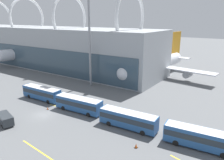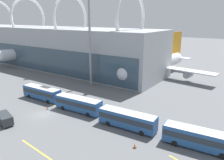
{
  "view_description": "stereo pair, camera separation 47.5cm",
  "coord_description": "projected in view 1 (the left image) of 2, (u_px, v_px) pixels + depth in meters",
  "views": [
    {
      "loc": [
        37.33,
        -27.97,
        20.49
      ],
      "look_at": [
        4.74,
        19.95,
        4.0
      ],
      "focal_mm": 35.0,
      "sensor_mm": 36.0,
      "label": 1
    },
    {
      "loc": [
        37.72,
        -27.7,
        20.49
      ],
      "look_at": [
        4.74,
        19.95,
        4.0
      ],
      "focal_mm": 35.0,
      "sensor_mm": 36.0,
      "label": 2
    }
  ],
  "objects": [
    {
      "name": "shuttle_bus_2",
      "position": [
        128.0,
        119.0,
        41.78
      ],
      "size": [
        11.67,
        3.36,
        3.28
      ],
      "rotation": [
        0.0,
        0.0,
        0.06
      ],
      "color": "#285693",
      "rests_on": "ground_plane"
    },
    {
      "name": "airliner_at_gate_far",
      "position": [
        156.0,
        64.0,
        78.87
      ],
      "size": [
        41.68,
        40.97,
        15.29
      ],
      "rotation": [
        0.0,
        0.0,
        -1.69
      ],
      "color": "silver",
      "rests_on": "ground_plane"
    },
    {
      "name": "shuttle_bus_3",
      "position": [
        200.0,
        137.0,
        35.22
      ],
      "size": [
        11.72,
        3.7,
        3.28
      ],
      "rotation": [
        0.0,
        0.0,
        0.09
      ],
      "color": "#285693",
      "rests_on": "ground_plane"
    },
    {
      "name": "service_van_foreground",
      "position": [
        5.0,
        118.0,
        43.47
      ],
      "size": [
        5.36,
        3.35,
        2.03
      ],
      "rotation": [
        0.0,
        0.0,
        -0.27
      ],
      "color": "#2D3338",
      "rests_on": "ground_plane"
    },
    {
      "name": "shuttle_bus_0",
      "position": [
        42.0,
        92.0,
        56.5
      ],
      "size": [
        11.64,
        3.19,
        3.28
      ],
      "rotation": [
        0.0,
        0.0,
        0.05
      ],
      "color": "#285693",
      "rests_on": "ground_plane"
    },
    {
      "name": "lane_stripe_3",
      "position": [
        67.0,
        109.0,
        50.96
      ],
      "size": [
        10.91,
        1.11,
        0.01
      ],
      "primitive_type": "cube",
      "rotation": [
        0.0,
        0.0,
        0.08
      ],
      "color": "yellow",
      "rests_on": "ground_plane"
    },
    {
      "name": "traffic_cone_0",
      "position": [
        48.0,
        108.0,
        50.65
      ],
      "size": [
        0.46,
        0.46,
        0.61
      ],
      "color": "black",
      "rests_on": "ground_plane"
    },
    {
      "name": "ground_plane",
      "position": [
        43.0,
        115.0,
        48.04
      ],
      "size": [
        440.0,
        440.0,
        0.0
      ],
      "primitive_type": "plane",
      "color": "slate"
    },
    {
      "name": "traffic_cone_2",
      "position": [
        136.0,
        146.0,
        35.65
      ],
      "size": [
        0.55,
        0.55,
        0.82
      ],
      "color": "black",
      "rests_on": "ground_plane"
    },
    {
      "name": "floodlight_mast",
      "position": [
        89.0,
        19.0,
        63.68
      ],
      "size": [
        3.2,
        3.2,
        30.01
      ],
      "color": "gray",
      "rests_on": "ground_plane"
    },
    {
      "name": "airliner_at_gate_near",
      "position": [
        43.0,
        51.0,
        103.65
      ],
      "size": [
        35.83,
        40.47,
        15.66
      ],
      "rotation": [
        0.0,
        0.0,
        -1.76
      ],
      "color": "silver",
      "rests_on": "ground_plane"
    },
    {
      "name": "shuttle_bus_1",
      "position": [
        79.0,
        103.0,
        49.21
      ],
      "size": [
        11.69,
        3.47,
        3.28
      ],
      "rotation": [
        0.0,
        0.0,
        0.07
      ],
      "color": "#285693",
      "rests_on": "ground_plane"
    },
    {
      "name": "lane_stripe_4",
      "position": [
        101.0,
        107.0,
        52.31
      ],
      "size": [
        11.03,
        2.89,
        0.01
      ],
      "primitive_type": "cube",
      "rotation": [
        0.0,
        0.0,
        0.24
      ],
      "color": "yellow",
      "rests_on": "ground_plane"
    },
    {
      "name": "terminal_building",
      "position": [
        30.0,
        44.0,
        103.73
      ],
      "size": [
        130.49,
        22.83,
        29.67
      ],
      "color": "#9EA3A8",
      "rests_on": "ground_plane"
    },
    {
      "name": "lane_stripe_5",
      "position": [
        40.0,
        152.0,
        34.67
      ],
      "size": [
        10.3,
        1.23,
        0.01
      ],
      "primitive_type": "cube",
      "rotation": [
        0.0,
        0.0,
        -0.09
      ],
      "color": "yellow",
      "rests_on": "ground_plane"
    },
    {
      "name": "lane_stripe_2",
      "position": [
        31.0,
        89.0,
        65.39
      ],
      "size": [
        7.5,
        3.32,
        0.01
      ],
      "primitive_type": "cube",
      "rotation": [
        0.0,
        0.0,
        -0.4
      ],
      "color": "yellow",
      "rests_on": "ground_plane"
    }
  ]
}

